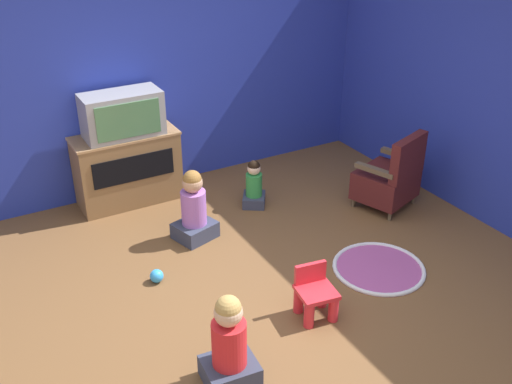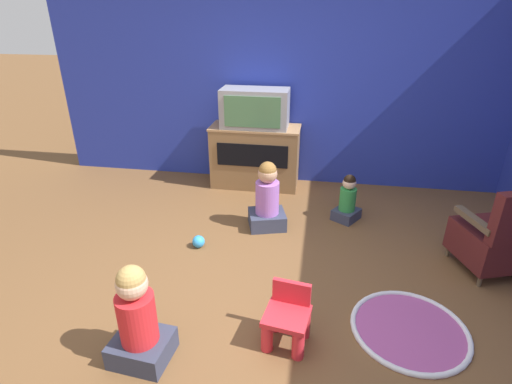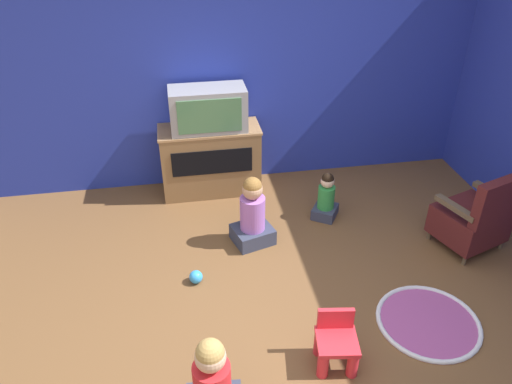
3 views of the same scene
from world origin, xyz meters
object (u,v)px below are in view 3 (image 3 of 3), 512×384
(child_watching_center, at_px, (326,198))
(toy_ball, at_px, (196,277))
(yellow_kid_chair, at_px, (336,344))
(black_armchair, at_px, (475,218))
(tv_cabinet, at_px, (211,159))
(television, at_px, (208,109))
(child_watching_left, at_px, (253,215))

(child_watching_center, relative_size, toy_ball, 4.37)
(yellow_kid_chair, distance_m, toy_ball, 1.41)
(black_armchair, height_order, child_watching_center, black_armchair)
(black_armchair, xyz_separation_m, toy_ball, (-2.64, -0.06, -0.27))
(child_watching_center, bearing_deg, black_armchair, -87.89)
(tv_cabinet, relative_size, television, 1.37)
(yellow_kid_chair, distance_m, child_watching_left, 1.58)
(black_armchair, bearing_deg, tv_cabinet, -50.88)
(yellow_kid_chair, bearing_deg, child_watching_left, 111.64)
(child_watching_left, bearing_deg, toy_ball, -156.06)
(black_armchair, distance_m, yellow_kid_chair, 2.02)
(child_watching_left, distance_m, toy_ball, 0.82)
(black_armchair, height_order, child_watching_left, black_armchair)
(black_armchair, xyz_separation_m, child_watching_center, (-1.22, 0.73, -0.11))
(child_watching_left, bearing_deg, child_watching_center, 3.13)
(television, distance_m, yellow_kid_chair, 2.76)
(yellow_kid_chair, xyz_separation_m, child_watching_center, (0.47, 1.83, 0.04))
(television, bearing_deg, black_armchair, -31.73)
(black_armchair, bearing_deg, toy_ball, -17.42)
(tv_cabinet, height_order, yellow_kid_chair, tv_cabinet)
(black_armchair, bearing_deg, child_watching_center, -49.60)
(television, distance_m, toy_ball, 1.81)
(yellow_kid_chair, xyz_separation_m, toy_ball, (-0.94, 1.04, -0.12))
(yellow_kid_chair, bearing_deg, toy_ball, 141.04)
(yellow_kid_chair, relative_size, toy_ball, 3.54)
(television, bearing_deg, tv_cabinet, 90.00)
(black_armchair, relative_size, toy_ball, 7.06)
(tv_cabinet, height_order, television, television)
(tv_cabinet, xyz_separation_m, yellow_kid_chair, (0.65, -2.57, -0.22))
(child_watching_center, bearing_deg, toy_ball, 152.18)
(child_watching_left, height_order, child_watching_center, child_watching_left)
(toy_ball, bearing_deg, yellow_kid_chair, -47.66)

